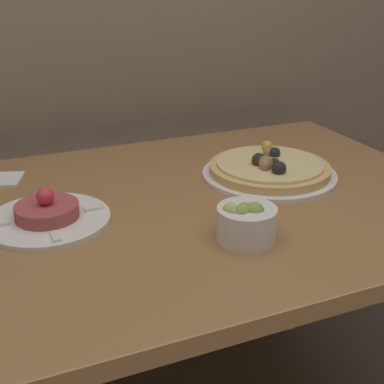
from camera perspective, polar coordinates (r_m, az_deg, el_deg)
dining_table at (r=1.20m, az=-2.57°, el=-5.51°), size 1.33×0.87×0.77m
pizza_plate at (r=1.32m, az=8.25°, el=2.43°), size 0.33×0.33×0.06m
tartare_plate at (r=1.11m, az=-15.17°, el=-2.39°), size 0.25×0.25×0.07m
small_bowl at (r=1.00m, az=5.76°, el=-3.18°), size 0.11×0.11×0.08m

